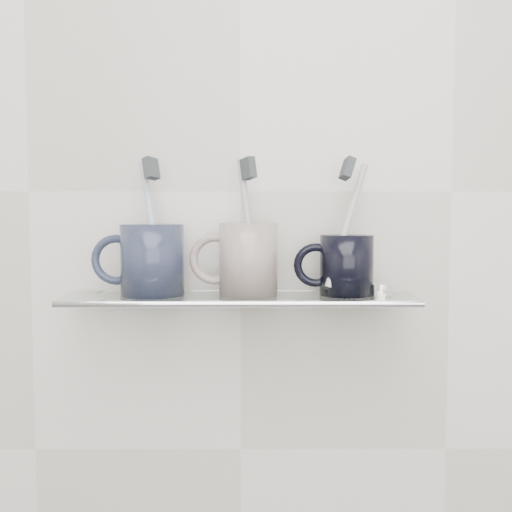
{
  "coord_description": "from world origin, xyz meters",
  "views": [
    {
      "loc": [
        0.02,
        0.13,
        1.23
      ],
      "look_at": [
        0.02,
        1.04,
        1.16
      ],
      "focal_mm": 45.0,
      "sensor_mm": 36.0,
      "label": 1
    }
  ],
  "objects_px": {
    "mug_left": "(152,260)",
    "mug_center": "(248,259)",
    "shelf_glass": "(239,298)",
    "mug_right": "(346,265)"
  },
  "relations": [
    {
      "from": "shelf_glass",
      "to": "mug_center",
      "type": "bearing_deg",
      "value": 21.29
    },
    {
      "from": "shelf_glass",
      "to": "mug_right",
      "type": "bearing_deg",
      "value": 1.86
    },
    {
      "from": "mug_left",
      "to": "mug_center",
      "type": "height_order",
      "value": "mug_center"
    },
    {
      "from": "mug_right",
      "to": "mug_center",
      "type": "bearing_deg",
      "value": -167.58
    },
    {
      "from": "shelf_glass",
      "to": "mug_right",
      "type": "height_order",
      "value": "mug_right"
    },
    {
      "from": "shelf_glass",
      "to": "mug_right",
      "type": "relative_size",
      "value": 5.8
    },
    {
      "from": "mug_left",
      "to": "mug_center",
      "type": "relative_size",
      "value": 0.98
    },
    {
      "from": "mug_left",
      "to": "mug_center",
      "type": "bearing_deg",
      "value": 24.11
    },
    {
      "from": "mug_left",
      "to": "mug_right",
      "type": "relative_size",
      "value": 1.18
    },
    {
      "from": "mug_left",
      "to": "mug_right",
      "type": "distance_m",
      "value": 0.28
    }
  ]
}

